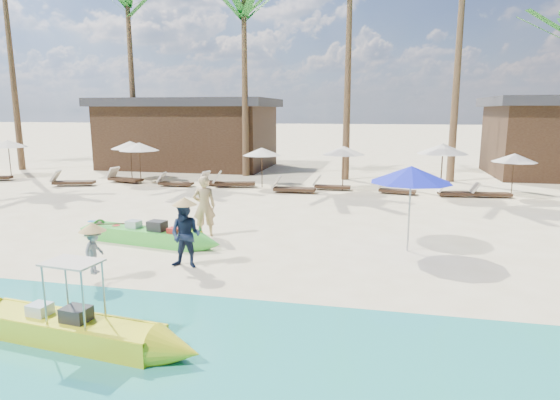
% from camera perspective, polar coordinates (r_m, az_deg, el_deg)
% --- Properties ---
extents(ground, '(240.00, 240.00, 0.00)m').
position_cam_1_polar(ground, '(11.82, -7.71, -6.76)').
color(ground, '#F4E4B5').
rests_on(ground, ground).
extents(wet_sand_strip, '(240.00, 4.50, 0.01)m').
position_cam_1_polar(wet_sand_strip, '(7.67, -20.94, -17.51)').
color(wet_sand_strip, tan).
rests_on(wet_sand_strip, ground).
extents(green_canoe, '(5.13, 1.18, 0.65)m').
position_cam_1_polar(green_canoe, '(13.28, -16.11, -4.14)').
color(green_canoe, green).
rests_on(green_canoe, ground).
extents(yellow_canoe, '(5.14, 1.03, 1.33)m').
position_cam_1_polar(yellow_canoe, '(8.23, -24.52, -14.11)').
color(yellow_canoe, yellow).
rests_on(yellow_canoe, ground).
extents(tourist, '(0.75, 0.64, 1.75)m').
position_cam_1_polar(tourist, '(13.51, -9.22, -0.74)').
color(tourist, tan).
rests_on(tourist, ground).
extents(vendor_green, '(0.75, 0.59, 1.52)m').
position_cam_1_polar(vendor_green, '(10.91, -11.43, -4.21)').
color(vendor_green, '#16223C').
rests_on(vendor_green, ground).
extents(vendor_yellow, '(0.42, 0.66, 0.98)m').
position_cam_1_polar(vendor_yellow, '(10.58, -21.72, -5.79)').
color(vendor_yellow, gray).
rests_on(vendor_yellow, ground).
extents(blue_umbrella, '(2.05, 2.05, 2.20)m').
position_cam_1_polar(blue_umbrella, '(12.14, 15.71, 3.03)').
color(blue_umbrella, '#99999E').
rests_on(blue_umbrella, ground).
extents(resort_parasol_2, '(1.95, 1.95, 2.01)m').
position_cam_1_polar(resort_parasol_2, '(29.35, -30.25, 5.96)').
color(resort_parasol_2, '#3A2818').
rests_on(resort_parasol_2, ground).
extents(resort_parasol_3, '(1.95, 1.95, 2.01)m').
position_cam_1_polar(resort_parasol_3, '(25.47, -17.80, 6.40)').
color(resort_parasol_3, '#3A2818').
rests_on(resort_parasol_3, ground).
extents(lounger_3_left, '(2.07, 1.12, 0.67)m').
position_cam_1_polar(lounger_3_left, '(24.60, -24.14, 2.10)').
color(lounger_3_left, '#3A2818').
rests_on(lounger_3_left, ground).
extents(lounger_3_right, '(2.03, 1.05, 0.66)m').
position_cam_1_polar(lounger_3_right, '(24.83, -18.56, 2.55)').
color(lounger_3_right, '#3A2818').
rests_on(lounger_3_right, ground).
extents(resort_parasol_4, '(1.96, 1.96, 2.02)m').
position_cam_1_polar(resort_parasol_4, '(24.09, -16.80, 6.24)').
color(resort_parasol_4, '#3A2818').
rests_on(resort_parasol_4, ground).
extents(lounger_4_left, '(1.73, 0.59, 0.58)m').
position_cam_1_polar(lounger_4_left, '(22.90, -12.85, 2.12)').
color(lounger_4_left, '#3A2818').
rests_on(lounger_4_left, ground).
extents(lounger_4_right, '(1.86, 1.06, 0.60)m').
position_cam_1_polar(lounger_4_right, '(22.69, -7.97, 2.22)').
color(lounger_4_right, '#3A2818').
rests_on(lounger_4_right, ground).
extents(resort_parasol_5, '(1.81, 1.81, 1.86)m').
position_cam_1_polar(resort_parasol_5, '(21.94, -2.23, 5.91)').
color(resort_parasol_5, '#3A2818').
rests_on(resort_parasol_5, ground).
extents(lounger_5_left, '(2.08, 1.08, 0.68)m').
position_cam_1_polar(lounger_5_left, '(22.19, -5.90, 2.14)').
color(lounger_5_left, '#3A2818').
rests_on(lounger_5_left, ground).
extents(resort_parasol_6, '(1.95, 1.95, 2.01)m').
position_cam_1_polar(resort_parasol_6, '(21.19, 7.75, 6.00)').
color(resort_parasol_6, '#3A2818').
rests_on(resort_parasol_6, ground).
extents(lounger_6_left, '(1.95, 0.68, 0.66)m').
position_cam_1_polar(lounger_6_left, '(20.57, 1.39, 1.49)').
color(lounger_6_left, '#3A2818').
rests_on(lounger_6_left, ground).
extents(lounger_6_right, '(1.71, 0.53, 0.58)m').
position_cam_1_polar(lounger_6_right, '(21.44, 6.08, 1.75)').
color(lounger_6_right, '#3A2818').
rests_on(lounger_6_right, ground).
extents(resort_parasol_7, '(2.15, 2.15, 2.21)m').
position_cam_1_polar(resort_parasol_7, '(20.72, 19.25, 5.91)').
color(resort_parasol_7, '#3A2818').
rests_on(resort_parasol_7, ground).
extents(lounger_7_left, '(1.69, 0.81, 0.55)m').
position_cam_1_polar(lounger_7_left, '(20.90, 13.80, 1.23)').
color(lounger_7_left, '#3A2818').
rests_on(lounger_7_left, ground).
extents(lounger_7_right, '(1.79, 0.78, 0.59)m').
position_cam_1_polar(lounger_7_right, '(20.93, 20.60, 0.90)').
color(lounger_7_right, '#3A2818').
rests_on(lounger_7_right, ground).
extents(resort_parasol_8, '(1.79, 1.79, 1.84)m').
position_cam_1_polar(resort_parasol_8, '(21.49, 26.68, 4.62)').
color(resort_parasol_8, '#3A2818').
rests_on(resort_parasol_8, ground).
extents(lounger_8_left, '(1.70, 0.70, 0.56)m').
position_cam_1_polar(lounger_8_left, '(21.30, 24.05, 0.79)').
color(lounger_8_left, '#3A2818').
rests_on(lounger_8_left, ground).
extents(palm_2, '(2.08, 2.08, 11.33)m').
position_cam_1_polar(palm_2, '(29.92, -18.07, 21.16)').
color(palm_2, brown).
rests_on(palm_2, ground).
extents(palm_3, '(2.08, 2.08, 10.52)m').
position_cam_1_polar(palm_3, '(26.38, -4.43, 21.77)').
color(palm_3, brown).
rests_on(palm_3, ground).
extents(pavilion_west, '(10.80, 6.60, 4.30)m').
position_cam_1_polar(pavilion_west, '(30.53, -10.99, 8.07)').
color(pavilion_west, '#3A2818').
rests_on(pavilion_west, ground).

